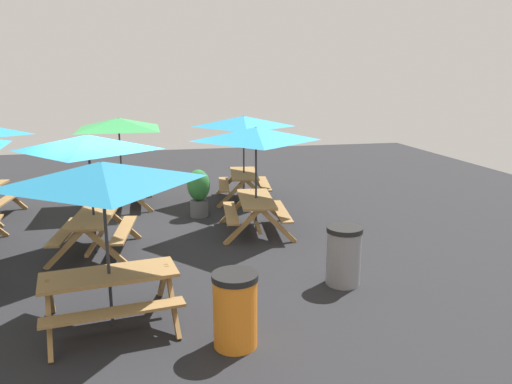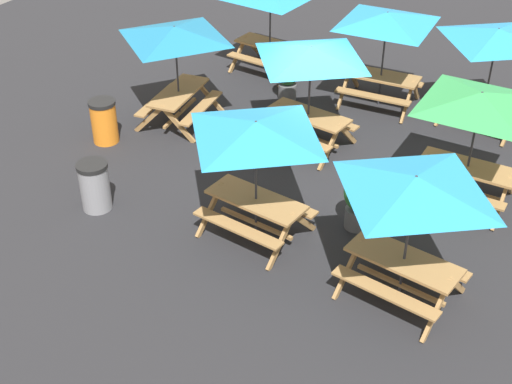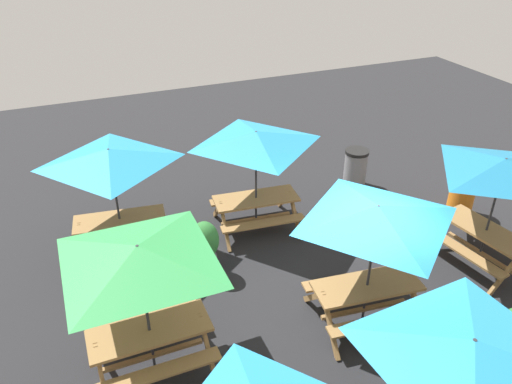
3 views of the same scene
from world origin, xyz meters
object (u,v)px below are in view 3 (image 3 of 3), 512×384
picnic_table_2 (256,146)px  trash_bin_gray (355,168)px  picnic_table_5 (376,223)px  potted_plant_0 (205,246)px  picnic_table_1 (140,264)px  picnic_table_3 (502,174)px  picnic_table_7 (111,164)px  trash_bin_orange (462,195)px  picnic_table_6 (469,361)px

picnic_table_2 → trash_bin_gray: bearing=21.0°
picnic_table_5 → potted_plant_0: bearing=140.3°
picnic_table_2 → picnic_table_5: (0.63, -3.32, 0.00)m
picnic_table_1 → picnic_table_3: (6.59, 0.11, 0.00)m
potted_plant_0 → picnic_table_1: bearing=-127.7°
potted_plant_0 → picnic_table_2: bearing=36.2°
picnic_table_7 → potted_plant_0: bearing=-37.8°
trash_bin_orange → potted_plant_0: bearing=178.5°
picnic_table_1 → trash_bin_gray: bearing=32.0°
picnic_table_3 → picnic_table_7: bearing=56.1°
picnic_table_2 → potted_plant_0: picnic_table_2 is taller
picnic_table_3 → trash_bin_orange: (0.89, 1.58, -1.49)m
trash_bin_gray → trash_bin_orange: 2.57m
picnic_table_2 → trash_bin_orange: 4.95m
picnic_table_1 → trash_bin_gray: size_ratio=2.89×
trash_bin_orange → picnic_table_2: bearing=164.6°
picnic_table_6 → trash_bin_gray: size_ratio=2.88×
picnic_table_1 → picnic_table_6: (2.94, -3.00, 0.00)m
picnic_table_7 → trash_bin_gray: picnic_table_7 is taller
picnic_table_1 → trash_bin_orange: size_ratio=2.89×
picnic_table_1 → picnic_table_3: bearing=0.7°
potted_plant_0 → trash_bin_orange: bearing=-1.5°
potted_plant_0 → picnic_table_6: bearing=-72.7°
picnic_table_2 → picnic_table_7: size_ratio=1.00×
trash_bin_gray → picnic_table_5: bearing=-120.2°
picnic_table_7 → trash_bin_orange: picnic_table_7 is taller
trash_bin_gray → potted_plant_0: (-4.52, -1.91, 0.14)m
picnic_table_2 → potted_plant_0: size_ratio=2.02×
picnic_table_5 → trash_bin_orange: size_ratio=2.38×
picnic_table_5 → potted_plant_0: 3.36m
picnic_table_1 → picnic_table_7: bearing=88.4°
trash_bin_gray → picnic_table_3: bearing=-80.1°
potted_plant_0 → picnic_table_3: bearing=-18.6°
picnic_table_1 → trash_bin_gray: (5.95, 3.76, -1.49)m
picnic_table_6 → picnic_table_3: bearing=36.3°
trash_bin_orange → potted_plant_0: potted_plant_0 is taller
picnic_table_3 → picnic_table_7: (-6.51, 3.11, 0.00)m
picnic_table_3 → trash_bin_orange: 2.35m
picnic_table_2 → trash_bin_orange: (4.55, -1.26, -1.49)m
picnic_table_3 → potted_plant_0: 5.61m
picnic_table_1 → picnic_table_2: same height
trash_bin_gray → trash_bin_orange: size_ratio=1.00×
picnic_table_1 → potted_plant_0: bearing=52.1°
picnic_table_5 → picnic_table_6: 2.70m
picnic_table_3 → picnic_table_5: same height
picnic_table_1 → picnic_table_5: 3.57m
picnic_table_7 → trash_bin_gray: bearing=12.8°
picnic_table_2 → trash_bin_orange: size_ratio=2.38×
picnic_table_7 → potted_plant_0: picnic_table_7 is taller
picnic_table_1 → picnic_table_3: size_ratio=1.21×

